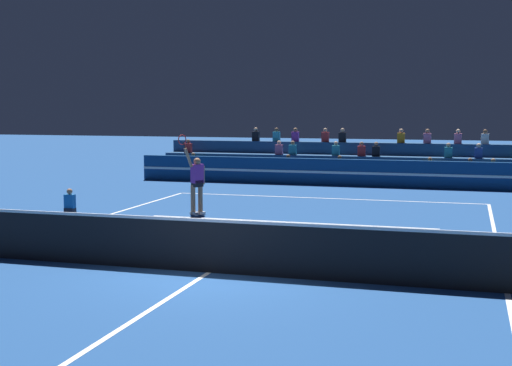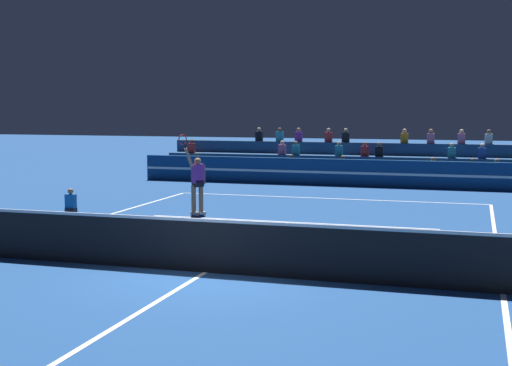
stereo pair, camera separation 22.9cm
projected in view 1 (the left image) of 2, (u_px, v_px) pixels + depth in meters
ground_plane at (209, 273)px, 13.88m from camera, size 120.00×120.00×0.00m
court_lines at (209, 272)px, 13.88m from camera, size 11.10×23.90×0.01m
tennis_net at (209, 245)px, 13.82m from camera, size 12.00×0.10×1.10m
sponsor_banner_wall at (346, 173)px, 29.19m from camera, size 18.00×0.26×1.10m
bleacher_stand at (355, 165)px, 31.59m from camera, size 17.56×2.85×2.28m
ball_kid_courtside at (70, 206)px, 20.89m from camera, size 0.30×0.36×0.84m
tennis_player at (197, 182)px, 21.30m from camera, size 0.61×0.94×2.47m
tennis_ball at (179, 222)px, 19.85m from camera, size 0.07×0.07×0.07m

